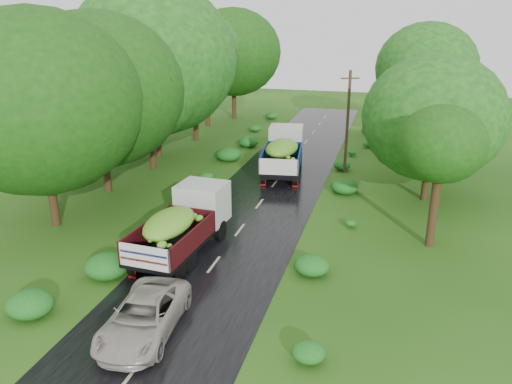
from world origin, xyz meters
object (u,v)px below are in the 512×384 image
at_px(car, 144,316).
at_px(truck_near, 185,222).
at_px(truck_far, 284,150).
at_px(utility_pole, 347,122).

bearing_deg(car, truck_near, 94.34).
relative_size(truck_far, car, 1.50).
bearing_deg(truck_near, truck_far, 86.39).
bearing_deg(utility_pole, car, -123.41).
xyz_separation_m(truck_far, car, (-0.61, -20.01, -0.98)).
distance_m(truck_far, car, 20.04).
xyz_separation_m(truck_near, car, (1.11, -6.33, -0.90)).
distance_m(truck_near, car, 6.49).
height_order(car, utility_pole, utility_pole).
distance_m(truck_near, utility_pole, 16.17).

